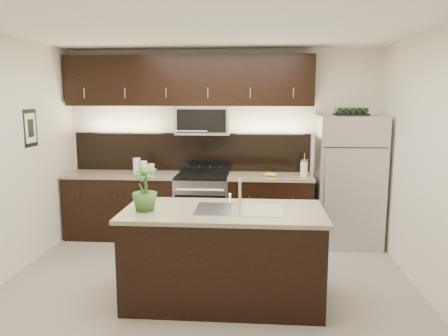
{
  "coord_description": "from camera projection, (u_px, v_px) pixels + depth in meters",
  "views": [
    {
      "loc": [
        0.53,
        -4.37,
        2.03
      ],
      "look_at": [
        0.14,
        0.55,
        1.22
      ],
      "focal_mm": 35.0,
      "sensor_mm": 36.0,
      "label": 1
    }
  ],
  "objects": [
    {
      "name": "room_walls",
      "position": [
        194.0,
        130.0,
        4.37
      ],
      "size": [
        4.52,
        4.02,
        2.71
      ],
      "color": "silver",
      "rests_on": "ground"
    },
    {
      "name": "counter_run",
      "position": [
        189.0,
        206.0,
        6.29
      ],
      "size": [
        3.51,
        0.65,
        0.94
      ],
      "color": "black",
      "rests_on": "ground"
    },
    {
      "name": "wine_rack",
      "position": [
        351.0,
        112.0,
        5.84
      ],
      "size": [
        0.44,
        0.27,
        0.1
      ],
      "color": "black",
      "rests_on": "refrigerator"
    },
    {
      "name": "bananas",
      "position": [
        268.0,
        174.0,
        6.04
      ],
      "size": [
        0.21,
        0.19,
        0.06
      ],
      "primitive_type": "ellipsoid",
      "rotation": [
        0.0,
        0.0,
        -0.32
      ],
      "color": "yellow",
      "rests_on": "counter_run"
    },
    {
      "name": "upper_fixtures",
      "position": [
        191.0,
        89.0,
        6.16
      ],
      "size": [
        3.49,
        0.4,
        1.66
      ],
      "color": "black",
      "rests_on": "counter_run"
    },
    {
      "name": "french_press",
      "position": [
        304.0,
        168.0,
        6.02
      ],
      "size": [
        0.11,
        0.11,
        0.31
      ],
      "rotation": [
        0.0,
        0.0,
        -0.31
      ],
      "color": "silver",
      "rests_on": "counter_run"
    },
    {
      "name": "island",
      "position": [
        224.0,
        255.0,
        4.33
      ],
      "size": [
        1.96,
        0.96,
        0.94
      ],
      "color": "black",
      "rests_on": "ground"
    },
    {
      "name": "refrigerator",
      "position": [
        348.0,
        180.0,
        5.99
      ],
      "size": [
        0.86,
        0.78,
        1.78
      ],
      "primitive_type": "cube",
      "color": "#B2B2B7",
      "rests_on": "ground"
    },
    {
      "name": "ground",
      "position": [
        207.0,
        288.0,
        4.67
      ],
      "size": [
        4.5,
        4.5,
        0.0
      ],
      "primitive_type": "plane",
      "color": "gray",
      "rests_on": "ground"
    },
    {
      "name": "canisters",
      "position": [
        142.0,
        167.0,
        6.16
      ],
      "size": [
        0.33,
        0.19,
        0.23
      ],
      "rotation": [
        0.0,
        0.0,
        -0.39
      ],
      "color": "silver",
      "rests_on": "counter_run"
    },
    {
      "name": "plant",
      "position": [
        145.0,
        188.0,
        4.19
      ],
      "size": [
        0.3,
        0.3,
        0.44
      ],
      "primitive_type": "imported",
      "rotation": [
        0.0,
        0.0,
        -0.27
      ],
      "color": "#396628",
      "rests_on": "island"
    },
    {
      "name": "sink_faucet",
      "position": [
        239.0,
        208.0,
        4.25
      ],
      "size": [
        0.84,
        0.5,
        0.28
      ],
      "color": "silver",
      "rests_on": "island"
    }
  ]
}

